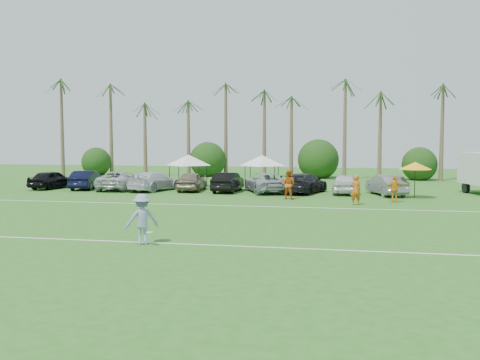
# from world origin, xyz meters

# --- Properties ---
(ground) EXTENTS (120.00, 120.00, 0.00)m
(ground) POSITION_xyz_m (0.00, 0.00, 0.00)
(ground) COLOR #2C671E
(ground) RESTS_ON ground
(field_lines) EXTENTS (80.00, 12.10, 0.01)m
(field_lines) POSITION_xyz_m (0.00, 8.00, 0.01)
(field_lines) COLOR white
(field_lines) RESTS_ON ground
(palm_tree_0) EXTENTS (2.40, 2.40, 8.90)m
(palm_tree_0) POSITION_xyz_m (-22.00, 38.00, 7.48)
(palm_tree_0) COLOR brown
(palm_tree_0) RESTS_ON ground
(palm_tree_1) EXTENTS (2.40, 2.40, 9.90)m
(palm_tree_1) POSITION_xyz_m (-17.00, 38.00, 8.35)
(palm_tree_1) COLOR brown
(palm_tree_1) RESTS_ON ground
(palm_tree_2) EXTENTS (2.40, 2.40, 10.90)m
(palm_tree_2) POSITION_xyz_m (-12.00, 38.00, 9.21)
(palm_tree_2) COLOR brown
(palm_tree_2) RESTS_ON ground
(palm_tree_3) EXTENTS (2.40, 2.40, 11.90)m
(palm_tree_3) POSITION_xyz_m (-8.00, 38.00, 10.06)
(palm_tree_3) COLOR brown
(palm_tree_3) RESTS_ON ground
(palm_tree_4) EXTENTS (2.40, 2.40, 8.90)m
(palm_tree_4) POSITION_xyz_m (-4.00, 38.00, 7.48)
(palm_tree_4) COLOR brown
(palm_tree_4) RESTS_ON ground
(palm_tree_5) EXTENTS (2.40, 2.40, 9.90)m
(palm_tree_5) POSITION_xyz_m (0.00, 38.00, 8.35)
(palm_tree_5) COLOR brown
(palm_tree_5) RESTS_ON ground
(palm_tree_6) EXTENTS (2.40, 2.40, 10.90)m
(palm_tree_6) POSITION_xyz_m (4.00, 38.00, 9.21)
(palm_tree_6) COLOR brown
(palm_tree_6) RESTS_ON ground
(palm_tree_7) EXTENTS (2.40, 2.40, 11.90)m
(palm_tree_7) POSITION_xyz_m (8.00, 38.00, 10.06)
(palm_tree_7) COLOR brown
(palm_tree_7) RESTS_ON ground
(palm_tree_8) EXTENTS (2.40, 2.40, 8.90)m
(palm_tree_8) POSITION_xyz_m (13.00, 38.00, 7.48)
(palm_tree_8) COLOR brown
(palm_tree_8) RESTS_ON ground
(palm_tree_9) EXTENTS (2.40, 2.40, 9.90)m
(palm_tree_9) POSITION_xyz_m (18.00, 38.00, 8.35)
(palm_tree_9) COLOR brown
(palm_tree_9) RESTS_ON ground
(bush_tree_0) EXTENTS (4.00, 4.00, 4.00)m
(bush_tree_0) POSITION_xyz_m (-19.00, 39.00, 1.80)
(bush_tree_0) COLOR brown
(bush_tree_0) RESTS_ON ground
(bush_tree_1) EXTENTS (4.00, 4.00, 4.00)m
(bush_tree_1) POSITION_xyz_m (-6.00, 39.00, 1.80)
(bush_tree_1) COLOR brown
(bush_tree_1) RESTS_ON ground
(bush_tree_2) EXTENTS (4.00, 4.00, 4.00)m
(bush_tree_2) POSITION_xyz_m (6.00, 39.00, 1.80)
(bush_tree_2) COLOR brown
(bush_tree_2) RESTS_ON ground
(bush_tree_3) EXTENTS (4.00, 4.00, 4.00)m
(bush_tree_3) POSITION_xyz_m (16.00, 39.00, 1.80)
(bush_tree_3) COLOR brown
(bush_tree_3) RESTS_ON ground
(sideline_player_a) EXTENTS (0.78, 0.62, 1.87)m
(sideline_player_a) POSITION_xyz_m (9.41, 15.90, 0.93)
(sideline_player_a) COLOR #CE5F16
(sideline_player_a) RESTS_ON ground
(sideline_player_b) EXTENTS (1.18, 1.05, 2.00)m
(sideline_player_b) POSITION_xyz_m (5.01, 18.30, 1.00)
(sideline_player_b) COLOR #CD5B16
(sideline_player_b) RESTS_ON ground
(sideline_player_c) EXTENTS (1.09, 0.66, 1.74)m
(sideline_player_c) POSITION_xyz_m (11.89, 17.72, 0.87)
(sideline_player_c) COLOR orange
(sideline_player_c) RESTS_ON ground
(canopy_tent_left) EXTENTS (3.95, 3.95, 3.20)m
(canopy_tent_left) POSITION_xyz_m (-4.34, 26.12, 2.74)
(canopy_tent_left) COLOR black
(canopy_tent_left) RESTS_ON ground
(canopy_tent_right) EXTENTS (3.88, 3.88, 3.14)m
(canopy_tent_right) POSITION_xyz_m (1.81, 27.40, 2.69)
(canopy_tent_right) COLOR black
(canopy_tent_right) RESTS_ON ground
(market_umbrella) EXTENTS (2.24, 2.24, 2.50)m
(market_umbrella) POSITION_xyz_m (13.46, 20.52, 2.24)
(market_umbrella) COLOR black
(market_umbrella) RESTS_ON ground
(frisbee_player) EXTENTS (1.46, 1.27, 1.96)m
(frisbee_player) POSITION_xyz_m (1.12, 1.64, 0.98)
(frisbee_player) COLOR #868FBE
(frisbee_player) RESTS_ON ground
(parked_car_0) EXTENTS (2.39, 4.63, 1.51)m
(parked_car_0) POSITION_xyz_m (-14.84, 22.27, 0.75)
(parked_car_0) COLOR black
(parked_car_0) RESTS_ON ground
(parked_car_1) EXTENTS (2.28, 4.77, 1.51)m
(parked_car_1) POSITION_xyz_m (-11.89, 22.54, 0.75)
(parked_car_1) COLOR black
(parked_car_1) RESTS_ON ground
(parked_car_2) EXTENTS (2.90, 5.60, 1.51)m
(parked_car_2) POSITION_xyz_m (-8.94, 22.46, 0.75)
(parked_car_2) COLOR #B4B5BB
(parked_car_2) RESTS_ON ground
(parked_car_3) EXTENTS (3.38, 5.56, 1.51)m
(parked_car_3) POSITION_xyz_m (-5.99, 22.23, 0.75)
(parked_car_3) COLOR silver
(parked_car_3) RESTS_ON ground
(parked_car_4) EXTENTS (2.07, 4.53, 1.51)m
(parked_car_4) POSITION_xyz_m (-3.05, 22.68, 0.75)
(parked_car_4) COLOR #7C6D59
(parked_car_4) RESTS_ON ground
(parked_car_5) EXTENTS (1.73, 4.62, 1.51)m
(parked_car_5) POSITION_xyz_m (-0.10, 22.48, 0.75)
(parked_car_5) COLOR black
(parked_car_5) RESTS_ON ground
(parked_car_6) EXTENTS (4.37, 5.97, 1.51)m
(parked_car_6) POSITION_xyz_m (2.85, 22.53, 0.75)
(parked_car_6) COLOR #A0A8B0
(parked_car_6) RESTS_ON ground
(parked_car_7) EXTENTS (3.53, 5.58, 1.51)m
(parked_car_7) POSITION_xyz_m (5.80, 22.58, 0.75)
(parked_car_7) COLOR black
(parked_car_7) RESTS_ON ground
(parked_car_8) EXTENTS (1.82, 4.44, 1.51)m
(parked_car_8) POSITION_xyz_m (8.75, 22.69, 0.75)
(parked_car_8) COLOR silver
(parked_car_8) RESTS_ON ground
(parked_car_9) EXTENTS (2.89, 4.84, 1.51)m
(parked_car_9) POSITION_xyz_m (11.70, 22.19, 0.75)
(parked_car_9) COLOR gray
(parked_car_9) RESTS_ON ground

